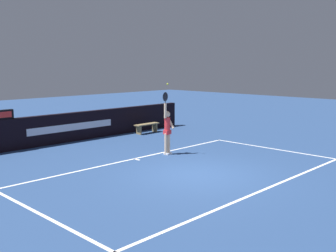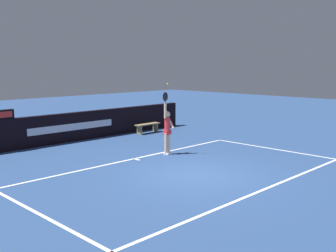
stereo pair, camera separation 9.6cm
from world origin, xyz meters
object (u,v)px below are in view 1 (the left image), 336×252
(tennis_ball, at_px, (168,84))
(courtside_bench_near, at_px, (147,126))
(tennis_player, at_px, (167,129))
(speed_display, at_px, (3,115))

(tennis_ball, height_order, courtside_bench_near, tennis_ball)
(tennis_player, height_order, courtside_bench_near, tennis_player)
(tennis_ball, xyz_separation_m, courtside_bench_near, (2.80, 4.16, -2.30))
(tennis_player, distance_m, tennis_ball, 1.69)
(tennis_ball, bearing_deg, courtside_bench_near, 56.07)
(speed_display, relative_size, tennis_ball, 11.38)
(speed_display, xyz_separation_m, tennis_ball, (3.98, -4.99, 1.20))
(tennis_player, height_order, tennis_ball, tennis_ball)
(speed_display, bearing_deg, courtside_bench_near, -6.98)
(tennis_player, xyz_separation_m, courtside_bench_near, (2.69, 4.04, -0.62))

